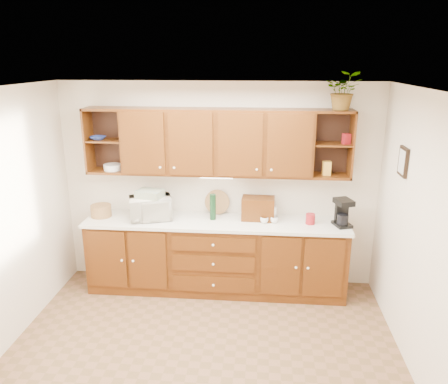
% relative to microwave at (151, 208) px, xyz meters
% --- Properties ---
extents(floor, '(4.00, 4.00, 0.00)m').
position_rel_microwave_xyz_m(floor, '(0.81, -1.43, -1.08)').
color(floor, brown).
rests_on(floor, ground).
extents(ceiling, '(4.00, 4.00, 0.00)m').
position_rel_microwave_xyz_m(ceiling, '(0.81, -1.43, 1.52)').
color(ceiling, white).
rests_on(ceiling, back_wall).
extents(back_wall, '(4.00, 0.00, 4.00)m').
position_rel_microwave_xyz_m(back_wall, '(0.81, 0.32, 0.22)').
color(back_wall, beige).
rests_on(back_wall, floor).
extents(right_wall, '(0.00, 3.50, 3.50)m').
position_rel_microwave_xyz_m(right_wall, '(2.81, -1.43, 0.22)').
color(right_wall, beige).
rests_on(right_wall, floor).
extents(base_cabinets, '(3.20, 0.60, 0.90)m').
position_rel_microwave_xyz_m(base_cabinets, '(0.81, 0.02, -0.63)').
color(base_cabinets, '#3C1C06').
rests_on(base_cabinets, floor).
extents(countertop, '(3.24, 0.64, 0.04)m').
position_rel_microwave_xyz_m(countertop, '(0.81, 0.01, -0.16)').
color(countertop, silver).
rests_on(countertop, base_cabinets).
extents(upper_cabinets, '(3.20, 0.33, 0.80)m').
position_rel_microwave_xyz_m(upper_cabinets, '(0.82, 0.16, 0.81)').
color(upper_cabinets, '#3C1C06').
rests_on(upper_cabinets, back_wall).
extents(undercabinet_light, '(0.40, 0.05, 0.02)m').
position_rel_microwave_xyz_m(undercabinet_light, '(0.81, 0.11, 0.39)').
color(undercabinet_light, white).
rests_on(undercabinet_light, upper_cabinets).
extents(framed_picture, '(0.03, 0.24, 0.30)m').
position_rel_microwave_xyz_m(framed_picture, '(2.79, -0.53, 0.77)').
color(framed_picture, black).
rests_on(framed_picture, right_wall).
extents(wicker_basket, '(0.31, 0.31, 0.15)m').
position_rel_microwave_xyz_m(wicker_basket, '(-0.65, 0.03, -0.07)').
color(wicker_basket, olive).
rests_on(wicker_basket, countertop).
extents(microwave, '(0.59, 0.49, 0.28)m').
position_rel_microwave_xyz_m(microwave, '(0.00, 0.00, 0.00)').
color(microwave, silver).
rests_on(microwave, countertop).
extents(towel_stack, '(0.35, 0.29, 0.09)m').
position_rel_microwave_xyz_m(towel_stack, '(0.00, 0.00, 0.19)').
color(towel_stack, tan).
rests_on(towel_stack, microwave).
extents(wine_bottle, '(0.09, 0.09, 0.33)m').
position_rel_microwave_xyz_m(wine_bottle, '(0.77, 0.05, 0.02)').
color(wine_bottle, black).
rests_on(wine_bottle, countertop).
extents(woven_tray, '(0.32, 0.10, 0.31)m').
position_rel_microwave_xyz_m(woven_tray, '(0.80, 0.26, -0.13)').
color(woven_tray, olive).
rests_on(woven_tray, countertop).
extents(bread_box, '(0.41, 0.26, 0.28)m').
position_rel_microwave_xyz_m(bread_box, '(1.33, 0.11, -0.00)').
color(bread_box, '#3C1C06').
rests_on(bread_box, countertop).
extents(mug_tree, '(0.25, 0.24, 0.27)m').
position_rel_microwave_xyz_m(mug_tree, '(1.46, 0.02, -0.10)').
color(mug_tree, '#3C1C06').
rests_on(mug_tree, countertop).
extents(canister_red, '(0.15, 0.15, 0.13)m').
position_rel_microwave_xyz_m(canister_red, '(1.96, 0.00, -0.08)').
color(canister_red, maroon).
rests_on(canister_red, countertop).
extents(canister_white, '(0.09, 0.09, 0.17)m').
position_rel_microwave_xyz_m(canister_white, '(1.51, 0.09, -0.05)').
color(canister_white, white).
rests_on(canister_white, countertop).
extents(canister_yellow, '(0.12, 0.12, 0.11)m').
position_rel_microwave_xyz_m(canister_yellow, '(2.33, -0.03, -0.09)').
color(canister_yellow, gold).
rests_on(canister_yellow, countertop).
extents(coffee_maker, '(0.24, 0.28, 0.33)m').
position_rel_microwave_xyz_m(coffee_maker, '(2.33, -0.01, 0.02)').
color(coffee_maker, black).
rests_on(coffee_maker, countertop).
extents(bowl_stack, '(0.22, 0.22, 0.04)m').
position_rel_microwave_xyz_m(bowl_stack, '(-0.65, 0.13, 0.84)').
color(bowl_stack, navy).
rests_on(bowl_stack, upper_cabinets).
extents(plate_stack, '(0.28, 0.28, 0.07)m').
position_rel_microwave_xyz_m(plate_stack, '(-0.50, 0.15, 0.47)').
color(plate_stack, white).
rests_on(plate_stack, upper_cabinets).
extents(pantry_box_yellow, '(0.10, 0.08, 0.17)m').
position_rel_microwave_xyz_m(pantry_box_yellow, '(2.13, 0.12, 0.52)').
color(pantry_box_yellow, gold).
rests_on(pantry_box_yellow, upper_cabinets).
extents(pantry_box_red, '(0.10, 0.09, 0.12)m').
position_rel_microwave_xyz_m(pantry_box_red, '(2.33, 0.12, 0.88)').
color(pantry_box_red, maroon).
rests_on(pantry_box_red, upper_cabinets).
extents(potted_plant, '(0.44, 0.40, 0.43)m').
position_rel_microwave_xyz_m(potted_plant, '(2.25, 0.11, 1.43)').
color(potted_plant, '#999999').
rests_on(potted_plant, upper_cabinets).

